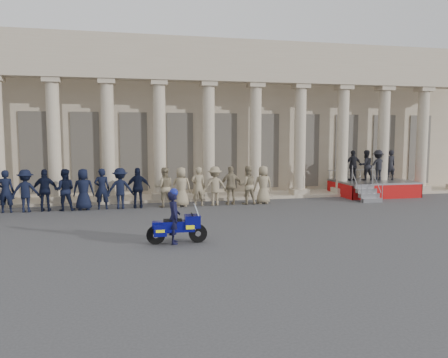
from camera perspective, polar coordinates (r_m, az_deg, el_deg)
ground at (r=15.69m, az=-1.31°, el=-7.09°), size 90.00×90.00×0.00m
building at (r=29.92m, az=-6.88°, el=7.70°), size 40.00×12.50×9.00m
officer_rank at (r=21.29m, az=-15.56°, el=-1.25°), size 16.55×0.73×1.94m
reviewing_stand at (r=26.63m, az=18.73°, el=0.90°), size 4.28×4.09×2.62m
motorcycle at (r=14.24m, az=-6.10°, el=-6.21°), size 1.96×0.81×1.26m
rider at (r=14.16m, az=-6.55°, el=-4.84°), size 0.44×0.64×1.80m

